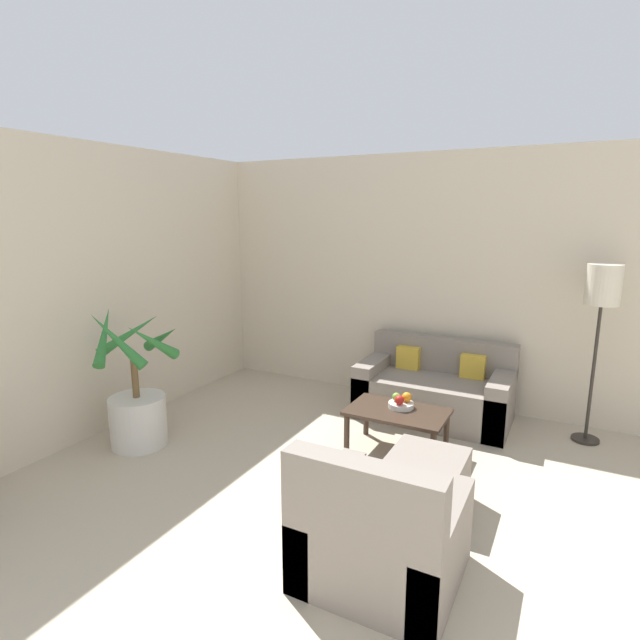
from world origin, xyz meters
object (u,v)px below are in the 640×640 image
at_px(potted_palm, 137,403).
at_px(ottoman, 427,479).
at_px(sofa_loveseat, 435,391).
at_px(fruit_bowl, 401,405).
at_px(coffee_table, 397,416).
at_px(orange_fruit, 407,397).
at_px(floor_lamp, 602,295).
at_px(armchair, 380,535).
at_px(apple_green, 396,397).
at_px(apple_red, 399,400).

relative_size(potted_palm, ottoman, 2.46).
distance_m(sofa_loveseat, fruit_bowl, 0.88).
xyz_separation_m(coffee_table, orange_fruit, (0.04, 0.12, 0.15)).
xyz_separation_m(floor_lamp, fruit_bowl, (-1.47, -0.96, -0.95)).
bearing_deg(armchair, ottoman, 88.00).
relative_size(apple_green, orange_fruit, 0.87).
bearing_deg(ottoman, orange_fruit, 117.95).
bearing_deg(armchair, coffee_table, 105.62).
xyz_separation_m(sofa_loveseat, apple_green, (-0.12, -0.85, 0.20)).
bearing_deg(coffee_table, floor_lamp, 35.04).
relative_size(apple_red, ottoman, 0.16).
bearing_deg(sofa_loveseat, fruit_bowl, -94.86).
relative_size(orange_fruit, armchair, 0.10).
bearing_deg(floor_lamp, potted_palm, -151.31).
relative_size(potted_palm, fruit_bowl, 5.75).
distance_m(apple_green, armchair, 1.71).
height_order(potted_palm, fruit_bowl, potted_palm).
bearing_deg(potted_palm, ottoman, 5.89).
bearing_deg(coffee_table, armchair, -74.38).
distance_m(floor_lamp, ottoman, 2.31).
distance_m(floor_lamp, orange_fruit, 1.92).
height_order(sofa_loveseat, ottoman, sofa_loveseat).
bearing_deg(floor_lamp, ottoman, -120.89).
bearing_deg(apple_green, fruit_bowl, -18.13).
height_order(coffee_table, orange_fruit, orange_fruit).
distance_m(coffee_table, armchair, 1.59).
height_order(coffee_table, apple_green, apple_green).
xyz_separation_m(floor_lamp, apple_green, (-1.53, -0.95, -0.89)).
distance_m(potted_palm, orange_fruit, 2.41).
xyz_separation_m(coffee_table, apple_green, (-0.05, 0.09, 0.14)).
height_order(sofa_loveseat, fruit_bowl, sofa_loveseat).
bearing_deg(ottoman, apple_green, 123.54).
bearing_deg(fruit_bowl, armchair, -75.28).
bearing_deg(ottoman, fruit_bowl, 121.34).
xyz_separation_m(sofa_loveseat, orange_fruit, (-0.04, -0.82, 0.21)).
bearing_deg(sofa_loveseat, ottoman, -76.72).
height_order(sofa_loveseat, apple_red, sofa_loveseat).
bearing_deg(fruit_bowl, apple_red, -89.30).
bearing_deg(orange_fruit, armchair, -76.82).
xyz_separation_m(coffee_table, armchair, (0.43, -1.53, -0.06)).
bearing_deg(sofa_loveseat, apple_red, -94.54).
relative_size(coffee_table, orange_fruit, 9.82).
distance_m(fruit_bowl, orange_fruit, 0.09).
height_order(potted_palm, apple_green, potted_palm).
height_order(floor_lamp, apple_red, floor_lamp).
xyz_separation_m(floor_lamp, coffee_table, (-1.48, -1.04, -1.03)).
distance_m(potted_palm, coffee_table, 2.33).
bearing_deg(floor_lamp, fruit_bowl, -146.86).
bearing_deg(armchair, apple_green, 106.25).
height_order(coffee_table, fruit_bowl, fruit_bowl).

